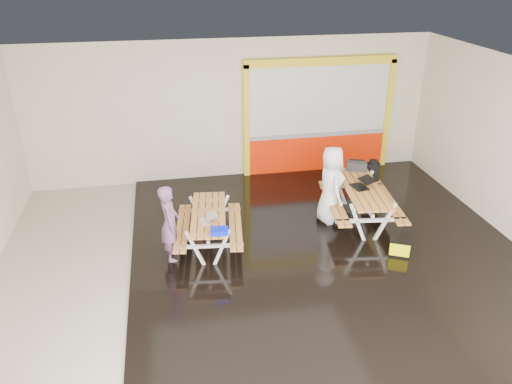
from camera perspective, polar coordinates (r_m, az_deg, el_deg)
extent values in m
cube|color=#BBB19E|center=(9.55, 1.02, -7.76)|extent=(10.00, 8.00, 0.01)
cube|color=white|center=(8.16, 1.22, 13.26)|extent=(10.00, 8.00, 0.01)
cube|color=beige|center=(12.42, -2.73, 9.28)|extent=(10.00, 0.01, 3.50)
cube|color=beige|center=(5.43, 10.12, -15.18)|extent=(10.00, 0.01, 3.50)
cube|color=black|center=(9.83, 8.23, -6.78)|extent=(7.50, 7.98, 0.05)
cube|color=#F42603|center=(13.23, 6.93, 4.44)|extent=(3.60, 0.12, 1.00)
cube|color=gray|center=(13.05, 7.06, 6.61)|extent=(3.60, 0.14, 0.10)
cube|color=silver|center=(12.79, 7.26, 10.48)|extent=(3.60, 0.08, 1.72)
cube|color=yellow|center=(12.48, -1.13, 7.94)|extent=(0.14, 0.16, 2.90)
cube|color=yellow|center=(13.58, 14.80, 8.59)|extent=(0.14, 0.16, 2.90)
cube|color=yellow|center=(12.55, 7.54, 14.68)|extent=(3.88, 0.16, 0.20)
cube|color=#D38B3B|center=(9.64, -7.05, -2.57)|extent=(0.34, 1.86, 0.04)
cube|color=#D38B3B|center=(9.63, -6.27, -2.54)|extent=(0.34, 1.86, 0.04)
cube|color=#D38B3B|center=(9.62, -5.48, -2.52)|extent=(0.34, 1.86, 0.04)
cube|color=#D38B3B|center=(9.62, -4.69, -2.50)|extent=(0.34, 1.86, 0.04)
cube|color=#D38B3B|center=(9.62, -3.91, -2.48)|extent=(0.34, 1.86, 0.04)
cube|color=white|center=(9.19, -6.99, -6.47)|extent=(0.35, 0.10, 0.75)
cube|color=white|center=(9.17, -3.95, -6.39)|extent=(0.35, 0.10, 0.75)
cube|color=white|center=(9.15, -5.48, -6.21)|extent=(1.27, 0.21, 0.06)
cube|color=white|center=(9.03, -5.55, -4.91)|extent=(0.63, 0.13, 0.06)
cube|color=white|center=(10.41, -6.67, -2.32)|extent=(0.35, 0.10, 0.75)
cube|color=white|center=(10.40, -4.00, -2.24)|extent=(0.35, 0.10, 0.75)
cube|color=white|center=(10.38, -5.35, -2.08)|extent=(1.27, 0.21, 0.06)
cube|color=white|center=(10.27, -5.40, -0.88)|extent=(0.63, 0.13, 0.06)
cube|color=white|center=(9.71, -5.44, -3.49)|extent=(0.24, 1.52, 0.06)
cube|color=#D38B3B|center=(9.79, -8.78, -4.05)|extent=(0.33, 1.86, 0.04)
cube|color=#D38B3B|center=(9.78, -8.05, -4.03)|extent=(0.33, 1.86, 0.04)
cube|color=#D38B3B|center=(9.75, -2.77, -3.89)|extent=(0.33, 1.86, 0.04)
cube|color=#D38B3B|center=(9.75, -2.03, -3.87)|extent=(0.33, 1.86, 0.04)
cube|color=#D38B3B|center=(10.56, 10.57, 0.40)|extent=(0.38, 2.12, 0.04)
cube|color=#D38B3B|center=(10.60, 11.35, 0.42)|extent=(0.38, 2.12, 0.04)
cube|color=#D38B3B|center=(10.64, 12.14, 0.45)|extent=(0.38, 2.12, 0.04)
cube|color=#D38B3B|center=(10.68, 12.91, 0.47)|extent=(0.38, 2.12, 0.04)
cube|color=#D38B3B|center=(10.73, 13.68, 0.49)|extent=(0.38, 2.12, 0.04)
cube|color=white|center=(10.05, 11.61, -3.49)|extent=(0.40, 0.11, 0.85)
cube|color=white|center=(10.21, 14.59, -3.34)|extent=(0.40, 0.11, 0.85)
cube|color=white|center=(10.10, 13.14, -3.18)|extent=(1.45, 0.24, 0.06)
cube|color=white|center=(9.98, 13.29, -1.80)|extent=(0.72, 0.15, 0.06)
cube|color=white|center=(11.43, 9.60, 0.43)|extent=(0.40, 0.11, 0.85)
cube|color=white|center=(11.57, 12.26, 0.51)|extent=(0.40, 0.11, 0.85)
cube|color=white|center=(11.48, 10.96, 0.68)|extent=(1.45, 0.24, 0.06)
cube|color=white|center=(11.37, 11.07, 1.94)|extent=(0.72, 0.15, 0.06)
cube|color=white|center=(10.73, 12.03, -0.57)|extent=(0.27, 1.73, 0.06)
cube|color=#D38B3B|center=(10.62, 8.59, -1.20)|extent=(0.38, 2.11, 0.04)
cube|color=#D38B3B|center=(10.65, 9.34, -1.17)|extent=(0.38, 2.11, 0.04)
cube|color=#D38B3B|center=(10.93, 14.56, -0.98)|extent=(0.38, 2.11, 0.04)
cube|color=#D38B3B|center=(10.97, 15.27, -0.96)|extent=(0.38, 2.11, 0.04)
imported|color=#714C72|center=(9.28, -9.88, -3.58)|extent=(0.37, 0.55, 1.51)
imported|color=white|center=(10.51, 8.61, 0.80)|extent=(0.56, 0.84, 1.69)
cube|color=silver|center=(9.32, -5.82, -3.35)|extent=(0.24, 0.31, 0.02)
cube|color=silver|center=(9.30, -5.11, -2.69)|extent=(0.22, 0.31, 0.06)
cube|color=silver|center=(9.30, -5.14, -2.70)|extent=(0.19, 0.27, 0.04)
cube|color=black|center=(10.61, 11.79, 0.58)|extent=(0.33, 0.43, 0.02)
cube|color=black|center=(10.64, 12.65, 1.38)|extent=(0.31, 0.42, 0.08)
cube|color=silver|center=(10.63, 12.62, 1.38)|extent=(0.27, 0.37, 0.06)
cube|color=#0418EE|center=(8.90, -4.22, -4.49)|extent=(0.33, 0.25, 0.09)
cube|color=black|center=(11.42, 11.48, 2.97)|extent=(0.49, 0.35, 0.20)
cylinder|color=black|center=(11.37, 11.55, 3.64)|extent=(0.32, 0.13, 0.03)
cube|color=black|center=(11.72, 13.25, 2.31)|extent=(0.32, 0.23, 0.42)
cylinder|color=black|center=(11.63, 13.36, 3.34)|extent=(0.21, 0.21, 0.10)
cube|color=black|center=(10.85, 9.52, -2.91)|extent=(0.47, 0.40, 0.15)
cube|color=black|center=(9.96, 16.10, -6.85)|extent=(0.46, 0.40, 0.04)
cube|color=#F5EB00|center=(9.89, 16.20, -6.14)|extent=(0.43, 0.37, 0.29)
cube|color=black|center=(9.81, 16.31, -5.37)|extent=(0.46, 0.40, 0.03)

